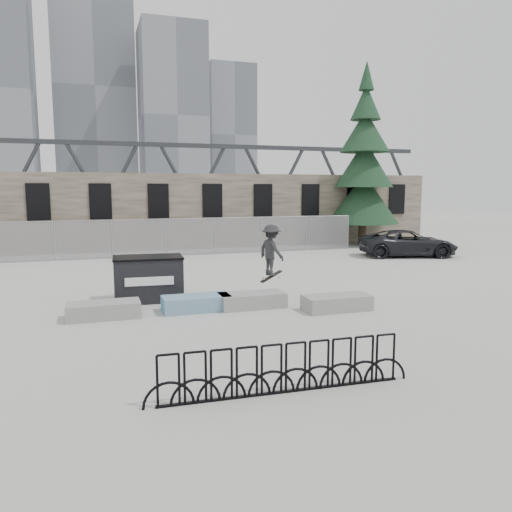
{
  "coord_description": "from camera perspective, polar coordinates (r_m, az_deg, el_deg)",
  "views": [
    {
      "loc": [
        -3.71,
        -14.3,
        3.61
      ],
      "look_at": [
        1.64,
        1.9,
        1.3
      ],
      "focal_mm": 35.0,
      "sensor_mm": 36.0,
      "label": 1
    }
  ],
  "objects": [
    {
      "name": "suv",
      "position": [
        27.97,
        16.99,
        1.41
      ],
      "size": [
        5.55,
        3.69,
        1.42
      ],
      "primitive_type": "imported",
      "rotation": [
        0.0,
        0.0,
        1.28
      ],
      "color": "black",
      "rests_on": "ground"
    },
    {
      "name": "planter_center_right",
      "position": [
        15.29,
        -0.48,
        -4.99
      ],
      "size": [
        2.0,
        0.9,
        0.45
      ],
      "color": "gray",
      "rests_on": "ground"
    },
    {
      "name": "planter_offset",
      "position": [
        15.15,
        9.22,
        -5.22
      ],
      "size": [
        2.0,
        0.9,
        0.45
      ],
      "color": "gray",
      "rests_on": "ground"
    },
    {
      "name": "spruce_tree",
      "position": [
        32.95,
        12.24,
        9.61
      ],
      "size": [
        4.53,
        4.53,
        11.5
      ],
      "color": "#38281E",
      "rests_on": "ground"
    },
    {
      "name": "truss_bridge",
      "position": [
        70.64,
        -7.13,
        8.07
      ],
      "size": [
        70.0,
        3.0,
        9.8
      ],
      "color": "#2D3033",
      "rests_on": "ground"
    },
    {
      "name": "skyline_towers",
      "position": [
        109.51,
        -17.33,
        16.39
      ],
      "size": [
        58.0,
        28.0,
        48.0
      ],
      "color": "slate",
      "rests_on": "ground"
    },
    {
      "name": "planter_far_left",
      "position": [
        14.71,
        -17.03,
        -5.85
      ],
      "size": [
        2.0,
        0.9,
        0.45
      ],
      "color": "gray",
      "rests_on": "ground"
    },
    {
      "name": "stone_wall",
      "position": [
        30.79,
        -11.36,
        5.04
      ],
      "size": [
        36.0,
        2.58,
        4.5
      ],
      "color": "brown",
      "rests_on": "ground"
    },
    {
      "name": "ground",
      "position": [
        15.21,
        -3.63,
        -6.03
      ],
      "size": [
        120.0,
        120.0,
        0.0
      ],
      "primitive_type": "plane",
      "color": "beige",
      "rests_on": "ground"
    },
    {
      "name": "bike_rack",
      "position": [
        9.05,
        3.18,
        -12.8
      ],
      "size": [
        4.94,
        0.22,
        0.9
      ],
      "rotation": [
        0.0,
        0.0,
        -0.03
      ],
      "color": "black",
      "rests_on": "ground"
    },
    {
      "name": "chainlink_fence",
      "position": [
        27.18,
        -10.34,
        2.15
      ],
      "size": [
        22.06,
        0.06,
        2.02
      ],
      "color": "gray",
      "rests_on": "ground"
    },
    {
      "name": "planter_center_left",
      "position": [
        15.0,
        -6.83,
        -5.3
      ],
      "size": [
        2.0,
        0.9,
        0.45
      ],
      "color": "teal",
      "rests_on": "ground"
    },
    {
      "name": "skateboarder",
      "position": [
        16.3,
        1.77,
        0.66
      ],
      "size": [
        0.95,
        1.24,
        1.89
      ],
      "rotation": [
        0.0,
        0.0,
        1.91
      ],
      "color": "#252628",
      "rests_on": "ground"
    },
    {
      "name": "dumpster",
      "position": [
        16.53,
        -12.19,
        -2.5
      ],
      "size": [
        2.27,
        1.47,
        1.44
      ],
      "rotation": [
        0.0,
        0.0,
        -0.06
      ],
      "color": "black",
      "rests_on": "ground"
    }
  ]
}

